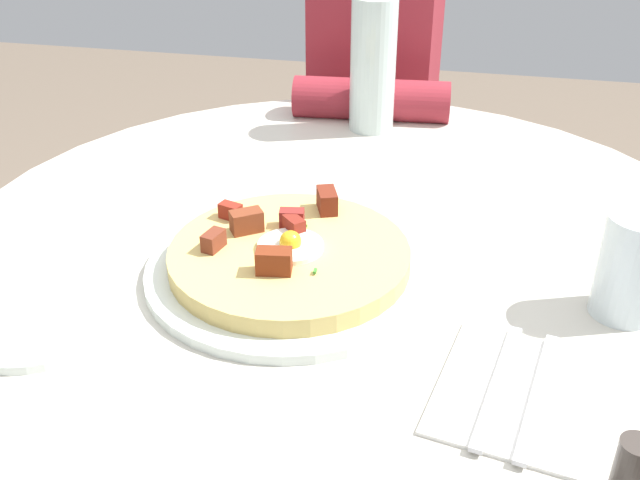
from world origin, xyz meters
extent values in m
cylinder|color=beige|center=(0.00, 0.00, 0.72)|extent=(1.00, 1.00, 0.03)
cylinder|color=#333338|center=(0.00, 0.00, 0.35)|extent=(0.12, 0.12, 0.71)
cube|color=#2D2D33|center=(0.69, 0.06, 0.23)|extent=(0.32, 0.28, 0.45)
cube|color=maroon|center=(0.69, 0.06, 0.69)|extent=(0.38, 0.22, 0.48)
cylinder|color=maroon|center=(0.41, 0.03, 0.77)|extent=(0.09, 0.26, 0.07)
cylinder|color=silver|center=(-0.10, 0.05, 0.74)|extent=(0.33, 0.33, 0.01)
cylinder|color=tan|center=(-0.10, 0.05, 0.76)|extent=(0.27, 0.27, 0.02)
cylinder|color=white|center=(-0.10, 0.05, 0.77)|extent=(0.07, 0.07, 0.01)
sphere|color=yellow|center=(-0.10, 0.05, 0.78)|extent=(0.03, 0.03, 0.03)
cube|color=maroon|center=(-0.05, 0.06, 0.78)|extent=(0.02, 0.03, 0.02)
cube|color=maroon|center=(-0.06, 0.05, 0.78)|extent=(0.03, 0.03, 0.02)
cube|color=maroon|center=(0.00, 0.03, 0.78)|extent=(0.04, 0.03, 0.03)
cube|color=brown|center=(-0.07, 0.11, 0.78)|extent=(0.04, 0.04, 0.03)
cube|color=maroon|center=(-0.15, 0.05, 0.78)|extent=(0.03, 0.04, 0.03)
cube|color=maroon|center=(-0.11, 0.13, 0.78)|extent=(0.03, 0.02, 0.02)
cube|color=maroon|center=(-0.04, 0.14, 0.78)|extent=(0.02, 0.03, 0.02)
cube|color=#387F2D|center=(-0.14, 0.01, 0.77)|extent=(0.01, 0.00, 0.00)
cube|color=#387F2D|center=(-0.03, 0.10, 0.77)|extent=(0.01, 0.00, 0.00)
cube|color=#387F2D|center=(-0.05, 0.04, 0.77)|extent=(0.01, 0.01, 0.00)
cylinder|color=silver|center=(-0.24, 0.28, 0.74)|extent=(0.17, 0.17, 0.01)
cube|color=white|center=(-0.25, -0.20, 0.74)|extent=(0.19, 0.17, 0.00)
cube|color=silver|center=(-0.25, -0.18, 0.74)|extent=(0.18, 0.05, 0.00)
cube|color=silver|center=(-0.25, -0.22, 0.74)|extent=(0.18, 0.05, 0.00)
cylinder|color=silver|center=(-0.10, -0.31, 0.79)|extent=(0.07, 0.07, 0.11)
cylinder|color=silver|center=(0.36, 0.03, 0.84)|extent=(0.07, 0.07, 0.21)
cylinder|color=white|center=(0.40, 0.10, 0.76)|extent=(0.03, 0.03, 0.05)
cylinder|color=#3F3833|center=(-0.35, -0.28, 0.76)|extent=(0.03, 0.03, 0.06)
camera|label=1|loc=(-0.81, -0.13, 1.21)|focal=42.85mm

